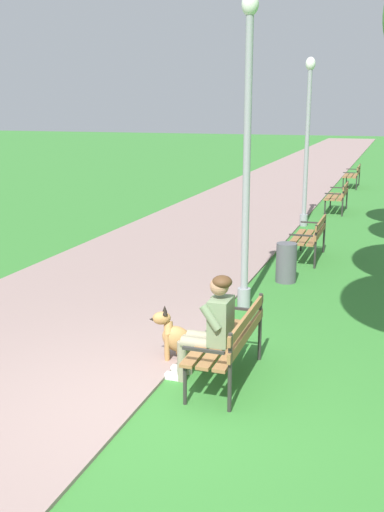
% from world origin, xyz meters
% --- Properties ---
extents(ground_plane, '(120.00, 120.00, 0.00)m').
position_xyz_m(ground_plane, '(0.00, 0.00, 0.00)').
color(ground_plane, '#33752D').
extents(paved_path, '(4.23, 60.00, 0.04)m').
position_xyz_m(paved_path, '(-2.26, 24.00, 0.02)').
color(paved_path, gray).
rests_on(paved_path, ground).
extents(park_bench_near, '(0.55, 1.50, 0.85)m').
position_xyz_m(park_bench_near, '(0.57, 0.92, 0.51)').
color(park_bench_near, olive).
rests_on(park_bench_near, ground).
extents(park_bench_mid, '(0.55, 1.50, 0.85)m').
position_xyz_m(park_bench_mid, '(0.62, 6.87, 0.51)').
color(park_bench_mid, olive).
rests_on(park_bench_mid, ground).
extents(park_bench_far, '(0.55, 1.50, 0.85)m').
position_xyz_m(park_bench_far, '(0.58, 12.79, 0.51)').
color(park_bench_far, olive).
rests_on(park_bench_far, ground).
extents(park_bench_furthest, '(0.55, 1.50, 0.85)m').
position_xyz_m(park_bench_furthest, '(0.55, 18.56, 0.51)').
color(park_bench_furthest, olive).
rests_on(park_bench_furthest, ground).
extents(person_seated_on_near_bench, '(0.74, 0.49, 1.25)m').
position_xyz_m(person_seated_on_near_bench, '(0.36, 0.86, 0.68)').
color(person_seated_on_near_bench, gray).
rests_on(person_seated_on_near_bench, ground).
extents(dog_shepherd, '(0.78, 0.47, 0.71)m').
position_xyz_m(dog_shepherd, '(-0.14, 1.27, 0.26)').
color(dog_shepherd, '#B27F47').
rests_on(dog_shepherd, ground).
extents(lamp_post_near, '(0.24, 0.24, 4.55)m').
position_xyz_m(lamp_post_near, '(0.08, 3.52, 2.35)').
color(lamp_post_near, gray).
rests_on(lamp_post_near, ground).
extents(lamp_post_mid, '(0.24, 0.24, 4.18)m').
position_xyz_m(lamp_post_mid, '(-0.05, 10.38, 2.17)').
color(lamp_post_mid, gray).
rests_on(lamp_post_mid, ground).
extents(litter_bin, '(0.36, 0.36, 0.70)m').
position_xyz_m(litter_bin, '(0.44, 5.10, 0.35)').
color(litter_bin, '#515156').
rests_on(litter_bin, ground).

